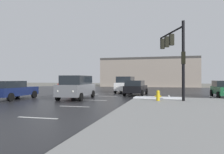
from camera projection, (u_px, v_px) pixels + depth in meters
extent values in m
plane|color=slate|center=(112.00, 95.00, 23.09)|extent=(120.00, 120.00, 0.00)
cube|color=#232326|center=(112.00, 95.00, 23.09)|extent=(44.00, 44.00, 0.02)
cube|color=white|center=(158.00, 98.00, 18.00)|extent=(4.00, 1.60, 0.06)
cube|color=silver|center=(38.00, 118.00, 9.51)|extent=(2.00, 0.15, 0.01)
cube|color=silver|center=(74.00, 106.00, 13.39)|extent=(2.00, 0.15, 0.01)
cube|color=silver|center=(95.00, 100.00, 17.27)|extent=(2.00, 0.15, 0.01)
cube|color=silver|center=(108.00, 96.00, 21.15)|extent=(2.00, 0.15, 0.01)
cube|color=silver|center=(116.00, 94.00, 25.03)|extent=(2.00, 0.15, 0.01)
cube|color=silver|center=(123.00, 92.00, 28.91)|extent=(2.00, 0.15, 0.01)
cube|color=silver|center=(128.00, 90.00, 32.79)|extent=(2.00, 0.15, 0.01)
cube|color=silver|center=(132.00, 89.00, 36.67)|extent=(2.00, 0.15, 0.01)
cube|color=silver|center=(135.00, 88.00, 40.55)|extent=(2.00, 0.15, 0.01)
cube|color=silver|center=(4.00, 93.00, 26.49)|extent=(0.15, 2.00, 0.01)
cube|color=silver|center=(32.00, 93.00, 25.52)|extent=(0.15, 2.00, 0.01)
cube|color=silver|center=(62.00, 94.00, 24.55)|extent=(0.15, 2.00, 0.01)
cube|color=silver|center=(95.00, 94.00, 23.58)|extent=(0.15, 2.00, 0.01)
cube|color=silver|center=(130.00, 95.00, 22.60)|extent=(0.15, 2.00, 0.01)
cube|color=silver|center=(169.00, 96.00, 21.63)|extent=(0.15, 2.00, 0.01)
cube|color=silver|center=(211.00, 97.00, 20.66)|extent=(0.15, 2.00, 0.01)
cube|color=silver|center=(140.00, 99.00, 18.36)|extent=(0.45, 7.00, 0.01)
cylinder|color=black|center=(183.00, 61.00, 15.67)|extent=(0.22, 0.22, 5.97)
cylinder|color=black|center=(170.00, 33.00, 18.06)|extent=(1.85, 4.50, 0.14)
cube|color=black|center=(172.00, 40.00, 17.82)|extent=(0.44, 0.39, 0.95)
sphere|color=#19D833|center=(171.00, 37.00, 17.98)|extent=(0.20, 0.20, 0.20)
cube|color=black|center=(167.00, 42.00, 18.88)|extent=(0.44, 0.39, 0.95)
sphere|color=#19D833|center=(166.00, 39.00, 19.04)|extent=(0.20, 0.20, 0.20)
cube|color=black|center=(162.00, 44.00, 19.95)|extent=(0.44, 0.39, 0.95)
sphere|color=#19D833|center=(162.00, 41.00, 20.11)|extent=(0.20, 0.20, 0.20)
cube|color=black|center=(183.00, 58.00, 15.68)|extent=(0.28, 0.36, 0.90)
cylinder|color=gold|center=(158.00, 97.00, 15.71)|extent=(0.26, 0.26, 0.60)
sphere|color=gold|center=(158.00, 92.00, 15.72)|extent=(0.25, 0.25, 0.25)
cylinder|color=gold|center=(156.00, 96.00, 15.76)|extent=(0.12, 0.11, 0.11)
cylinder|color=gold|center=(160.00, 96.00, 15.67)|extent=(0.12, 0.11, 0.11)
cube|color=gray|center=(149.00, 74.00, 48.63)|extent=(21.23, 8.00, 5.93)
cube|color=#3F3D3A|center=(149.00, 60.00, 48.65)|extent=(21.23, 8.00, 0.50)
cube|color=black|center=(224.00, 84.00, 20.11)|extent=(1.70, 2.51, 0.55)
cylinder|color=black|center=(218.00, 95.00, 18.21)|extent=(0.23, 0.66, 0.66)
cylinder|color=black|center=(212.00, 93.00, 21.16)|extent=(0.23, 0.66, 0.66)
cube|color=white|center=(126.00, 86.00, 26.85)|extent=(1.97, 4.81, 0.95)
cube|color=black|center=(126.00, 80.00, 26.85)|extent=(1.81, 3.37, 0.75)
cylinder|color=black|center=(131.00, 91.00, 25.02)|extent=(0.22, 0.66, 0.66)
cylinder|color=black|center=(115.00, 91.00, 25.50)|extent=(0.22, 0.66, 0.66)
cylinder|color=black|center=(135.00, 89.00, 28.18)|extent=(0.22, 0.66, 0.66)
cylinder|color=black|center=(121.00, 89.00, 28.66)|extent=(0.22, 0.66, 0.66)
sphere|color=white|center=(127.00, 87.00, 24.41)|extent=(0.18, 0.18, 0.18)
sphere|color=white|center=(117.00, 87.00, 24.72)|extent=(0.18, 0.18, 0.18)
cube|color=#141E47|center=(14.00, 91.00, 18.15)|extent=(1.80, 4.50, 0.70)
cube|color=black|center=(9.00, 84.00, 17.50)|extent=(1.66, 2.48, 0.55)
cylinder|color=black|center=(17.00, 94.00, 19.85)|extent=(0.22, 0.66, 0.66)
cylinder|color=black|center=(34.00, 94.00, 19.41)|extent=(0.22, 0.66, 0.66)
cylinder|color=black|center=(11.00, 97.00, 16.44)|extent=(0.22, 0.66, 0.66)
sphere|color=white|center=(25.00, 90.00, 20.42)|extent=(0.18, 0.18, 0.18)
sphere|color=white|center=(35.00, 90.00, 20.14)|extent=(0.18, 0.18, 0.18)
cube|color=#B21919|center=(69.00, 85.00, 33.69)|extent=(1.89, 4.54, 0.70)
cube|color=black|center=(71.00, 81.00, 34.35)|extent=(1.71, 2.51, 0.55)
cylinder|color=black|center=(71.00, 88.00, 32.00)|extent=(0.23, 0.66, 0.66)
cylinder|color=black|center=(60.00, 88.00, 32.40)|extent=(0.23, 0.66, 0.66)
cylinder|color=black|center=(78.00, 87.00, 34.98)|extent=(0.23, 0.66, 0.66)
cylinder|color=black|center=(68.00, 87.00, 35.38)|extent=(0.23, 0.66, 0.66)
sphere|color=white|center=(67.00, 86.00, 31.42)|extent=(0.18, 0.18, 0.18)
sphere|color=white|center=(60.00, 86.00, 31.67)|extent=(0.18, 0.18, 0.18)
cube|color=black|center=(136.00, 89.00, 22.65)|extent=(2.06, 4.60, 0.70)
cube|color=black|center=(135.00, 83.00, 22.02)|extent=(1.80, 2.57, 0.55)
cylinder|color=black|center=(131.00, 91.00, 24.38)|extent=(0.26, 0.67, 0.66)
cylinder|color=black|center=(147.00, 91.00, 23.84)|extent=(0.26, 0.67, 0.66)
cylinder|color=black|center=(125.00, 93.00, 21.46)|extent=(0.26, 0.67, 0.66)
cylinder|color=black|center=(142.00, 93.00, 20.92)|extent=(0.26, 0.67, 0.66)
sphere|color=white|center=(135.00, 88.00, 24.93)|extent=(0.18, 0.18, 0.18)
sphere|color=white|center=(145.00, 88.00, 24.58)|extent=(0.18, 0.18, 0.18)
cube|color=slate|center=(77.00, 90.00, 18.42)|extent=(2.15, 4.88, 0.95)
cube|color=black|center=(77.00, 80.00, 18.43)|extent=(1.93, 3.43, 0.75)
cylinder|color=black|center=(81.00, 97.00, 16.62)|extent=(0.25, 0.67, 0.66)
cylinder|color=black|center=(58.00, 96.00, 17.02)|extent=(0.25, 0.67, 0.66)
cylinder|color=black|center=(93.00, 94.00, 19.82)|extent=(0.25, 0.67, 0.66)
cylinder|color=black|center=(73.00, 94.00, 20.22)|extent=(0.25, 0.67, 0.66)
sphere|color=white|center=(73.00, 91.00, 16.00)|extent=(0.18, 0.18, 0.18)
sphere|color=white|center=(58.00, 91.00, 16.25)|extent=(0.18, 0.18, 0.18)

